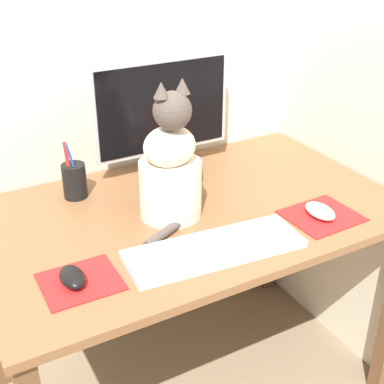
{
  "coord_description": "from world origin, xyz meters",
  "views": [
    {
      "loc": [
        -0.66,
        -1.22,
        1.5
      ],
      "look_at": [
        -0.06,
        -0.12,
        0.84
      ],
      "focal_mm": 50.0,
      "sensor_mm": 36.0,
      "label": 1
    }
  ],
  "objects_px": {
    "monitor": "(162,114)",
    "computer_mouse_right": "(320,211)",
    "computer_mouse_left": "(72,277)",
    "cat": "(171,169)",
    "pen_cup": "(74,180)",
    "keyboard": "(215,248)"
  },
  "relations": [
    {
      "from": "pen_cup",
      "to": "cat",
      "type": "bearing_deg",
      "value": -50.16
    },
    {
      "from": "computer_mouse_right",
      "to": "cat",
      "type": "relative_size",
      "value": 0.26
    },
    {
      "from": "computer_mouse_right",
      "to": "pen_cup",
      "type": "bearing_deg",
      "value": 141.15
    },
    {
      "from": "keyboard",
      "to": "computer_mouse_left",
      "type": "relative_size",
      "value": 4.99
    },
    {
      "from": "monitor",
      "to": "computer_mouse_left",
      "type": "bearing_deg",
      "value": -135.29
    },
    {
      "from": "monitor",
      "to": "cat",
      "type": "distance_m",
      "value": 0.31
    },
    {
      "from": "monitor",
      "to": "pen_cup",
      "type": "bearing_deg",
      "value": -173.21
    },
    {
      "from": "monitor",
      "to": "computer_mouse_right",
      "type": "bearing_deg",
      "value": -63.24
    },
    {
      "from": "keyboard",
      "to": "computer_mouse_left",
      "type": "height_order",
      "value": "computer_mouse_left"
    },
    {
      "from": "monitor",
      "to": "keyboard",
      "type": "relative_size",
      "value": 0.98
    },
    {
      "from": "computer_mouse_left",
      "to": "pen_cup",
      "type": "height_order",
      "value": "pen_cup"
    },
    {
      "from": "keyboard",
      "to": "pen_cup",
      "type": "distance_m",
      "value": 0.52
    },
    {
      "from": "computer_mouse_right",
      "to": "pen_cup",
      "type": "relative_size",
      "value": 0.58
    },
    {
      "from": "monitor",
      "to": "cat",
      "type": "xyz_separation_m",
      "value": [
        -0.12,
        -0.29,
        -0.05
      ]
    },
    {
      "from": "cat",
      "to": "monitor",
      "type": "bearing_deg",
      "value": 61.92
    },
    {
      "from": "keyboard",
      "to": "cat",
      "type": "xyz_separation_m",
      "value": [
        -0.01,
        0.22,
        0.14
      ]
    },
    {
      "from": "pen_cup",
      "to": "computer_mouse_right",
      "type": "bearing_deg",
      "value": -38.85
    },
    {
      "from": "computer_mouse_left",
      "to": "computer_mouse_right",
      "type": "distance_m",
      "value": 0.72
    },
    {
      "from": "pen_cup",
      "to": "monitor",
      "type": "bearing_deg",
      "value": 6.79
    },
    {
      "from": "computer_mouse_left",
      "to": "computer_mouse_right",
      "type": "relative_size",
      "value": 0.91
    },
    {
      "from": "computer_mouse_right",
      "to": "cat",
      "type": "height_order",
      "value": "cat"
    },
    {
      "from": "monitor",
      "to": "pen_cup",
      "type": "distance_m",
      "value": 0.36
    }
  ]
}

